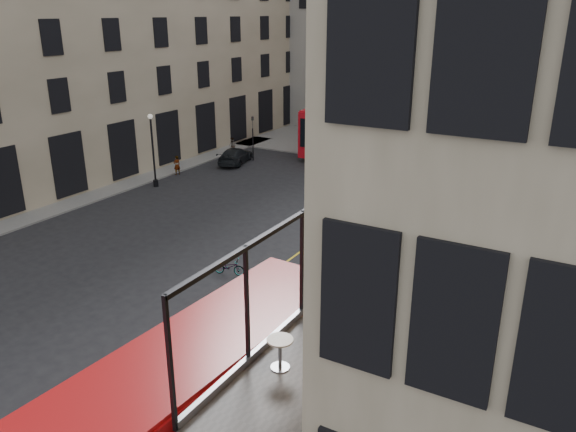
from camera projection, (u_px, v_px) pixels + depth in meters
The scene contains 30 objects.
ground at pixel (169, 398), 18.69m from camera, with size 140.00×140.00×0.00m, color black.
host_building_main at pixel (517, 239), 11.36m from camera, with size 7.26×11.40×15.10m.
host_frontage at pixel (350, 407), 14.87m from camera, with size 3.00×11.00×4.50m, color #C7B695.
cafe_floor at pixel (354, 332), 14.08m from camera, with size 3.00×10.00×0.10m, color slate.
building_left at pixel (65, 22), 43.71m from camera, with size 14.60×50.60×22.00m.
gateway at pixel (442, 40), 56.88m from camera, with size 35.00×10.60×18.00m.
pavement_far at pixel (392, 149), 52.42m from camera, with size 40.00×12.00×0.12m, color slate.
pavement_left at pixel (41, 197), 38.75m from camera, with size 8.00×48.00×0.12m, color slate.
traffic_light_near at pixel (311, 217), 28.10m from camera, with size 0.16×0.20×3.80m.
traffic_light_far at pixel (253, 133), 47.68m from camera, with size 0.16×0.20×3.80m.
street_lamp_a at pixel (153, 155), 40.49m from camera, with size 0.36×0.36×5.33m.
street_lamp_b at pixel (378, 131), 48.36m from camera, with size 0.36×0.36×5.33m.
bus_far at pixel (334, 124), 51.27m from camera, with size 3.54×11.17×4.38m.
car_a at pixel (341, 189), 38.57m from camera, with size 1.54×3.83×1.30m, color #979A9E.
car_b at pixel (364, 165), 44.04m from camera, with size 1.71×4.92×1.62m, color #B10A14.
car_c at pixel (235, 156), 47.35m from camera, with size 1.85×4.56×1.32m, color black.
bicycle at pixel (229, 267), 27.34m from camera, with size 0.55×1.59×0.83m, color gray.
cyclist at pixel (320, 202), 35.11m from camera, with size 0.68×0.44×1.85m, color #A9DC17.
pedestrian_a at pixel (233, 146), 50.27m from camera, with size 0.75×0.58×1.53m, color gray.
pedestrian_b at pixel (352, 133), 55.45m from camera, with size 1.05×0.60×1.62m, color gray.
pedestrian_c at pixel (480, 150), 48.66m from camera, with size 0.98×0.41×1.67m, color gray.
pedestrian_d at pixel (503, 181), 39.59m from camera, with size 0.84×0.55×1.73m, color gray.
pedestrian_e at pixel (177, 165), 44.01m from camera, with size 0.56×0.37×1.53m, color gray.
cafe_table_near at pixel (280, 349), 12.41m from camera, with size 0.60×0.60×0.75m.
cafe_table_mid at pixel (319, 321), 13.61m from camera, with size 0.55×0.55×0.68m.
cafe_table_far at pixel (369, 261), 16.64m from camera, with size 0.68×0.68×0.85m.
cafe_chair_a at pixel (328, 407), 10.88m from camera, with size 0.51×0.51×0.96m.
cafe_chair_b at pixel (380, 359), 12.44m from camera, with size 0.46×0.46×0.89m.
cafe_chair_c at pixel (403, 311), 14.45m from camera, with size 0.47×0.47×0.85m.
cafe_chair_d at pixel (425, 281), 15.95m from camera, with size 0.53×0.53×0.96m.
Camera 1 is at (11.17, -11.42, 12.11)m, focal length 35.00 mm.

